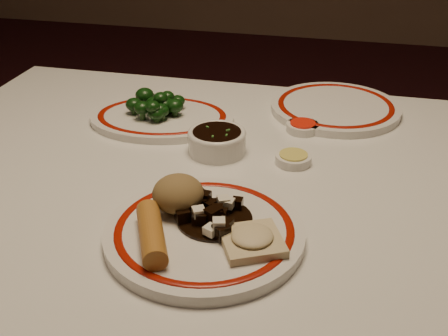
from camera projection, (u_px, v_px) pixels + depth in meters
The scene contains 12 objects.
dining_table at pixel (218, 222), 0.99m from camera, with size 1.20×0.90×0.75m.
main_plate at pixel (205, 233), 0.79m from camera, with size 0.30×0.30×0.02m.
rice_mound at pixel (178, 194), 0.82m from camera, with size 0.08×0.08×0.05m, color olive.
spring_roll at pixel (152, 234), 0.75m from camera, with size 0.03×0.03×0.12m, color #B5762C.
fried_wonton at pixel (252, 239), 0.75m from camera, with size 0.11×0.11×0.02m.
stirfry_heap at pixel (211, 215), 0.80m from camera, with size 0.11×0.11×0.03m.
broccoli_plate at pixel (162, 118), 1.14m from camera, with size 0.32×0.29×0.02m.
broccoli_pile at pixel (158, 103), 1.14m from camera, with size 0.12×0.11×0.05m.
soy_bowl at pixel (217, 142), 1.02m from camera, with size 0.10×0.10×0.04m.
sweet_sour_dish at pixel (303, 127), 1.10m from camera, with size 0.06×0.06×0.02m.
mustard_dish at pixel (293, 159), 0.99m from camera, with size 0.06×0.06×0.02m.
far_plate at pixel (335, 107), 1.19m from camera, with size 0.33×0.33×0.02m.
Camera 1 is at (0.20, -0.80, 1.23)m, focal length 45.00 mm.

